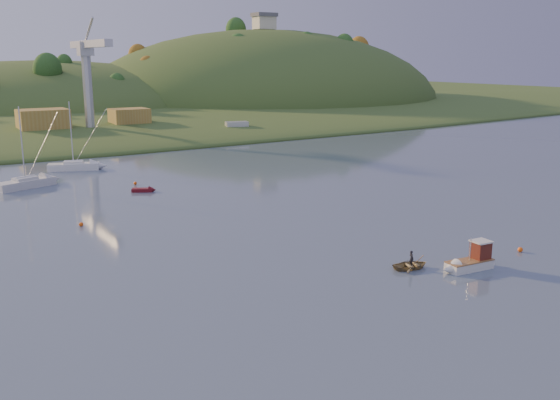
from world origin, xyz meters
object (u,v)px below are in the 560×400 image
canoe (411,265)px  red_tender (147,190)px  fishing_boat (467,262)px  sailboat_near (25,183)px  sailboat_far (74,166)px

canoe → red_tender: (-8.53, 45.21, -0.11)m
fishing_boat → canoe: bearing=-32.0°
fishing_boat → sailboat_near: size_ratio=0.46×
fishing_boat → sailboat_near: bearing=-61.4°
fishing_boat → sailboat_far: size_ratio=0.47×
sailboat_near → canoe: bearing=-88.7°
fishing_boat → red_tender: (-12.51, 48.19, -0.51)m
sailboat_near → canoe: sailboat_near is taller
red_tender → sailboat_near: bearing=167.9°
fishing_boat → sailboat_far: bearing=-72.1°
fishing_boat → canoe: size_ratio=1.60×
canoe → red_tender: 46.01m
sailboat_near → canoe: 61.78m
fishing_boat → red_tender: fishing_boat is taller
canoe → red_tender: size_ratio=0.96×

